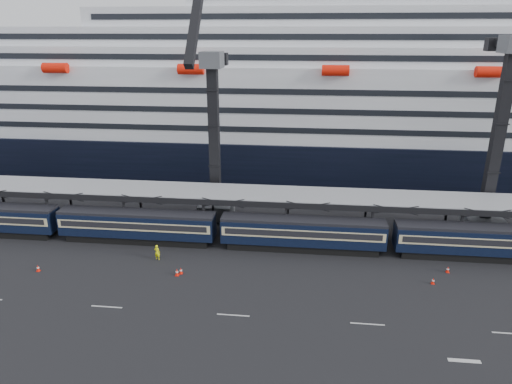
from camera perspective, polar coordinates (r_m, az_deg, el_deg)
ground at (r=46.63m, az=15.67°, el=-12.90°), size 260.00×260.00×0.00m
lane_markings at (r=44.63m, az=27.52°, el=-16.20°), size 111.00×4.27×0.02m
train at (r=53.81m, az=9.41°, el=-5.15°), size 133.05×3.00×4.05m
canopy at (r=56.82m, az=14.08°, el=-0.81°), size 130.00×6.25×5.53m
cruise_ship at (r=85.99m, az=11.13°, el=11.12°), size 214.09×28.84×34.00m
crane_dark_near at (r=60.01m, az=-5.34°, el=7.43°), size 4.50×17.75×35.08m
crane_dark_mid at (r=61.97m, az=28.26°, el=6.93°), size 4.50×18.24×39.64m
worker at (r=52.91m, az=-12.26°, el=-7.36°), size 0.72×0.54×1.81m
traffic_cone_a at (r=54.89m, az=-25.60°, el=-8.56°), size 0.37×0.37×0.75m
traffic_cone_b at (r=49.51m, az=-9.85°, el=-9.83°), size 0.40×0.40×0.81m
traffic_cone_c at (r=49.80m, az=-9.37°, el=-9.67°), size 0.36×0.36×0.73m
traffic_cone_d at (r=50.72m, az=21.27°, el=-10.30°), size 0.35×0.35×0.69m
traffic_cone_e at (r=53.50m, az=22.86°, el=-8.90°), size 0.35×0.35×0.71m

